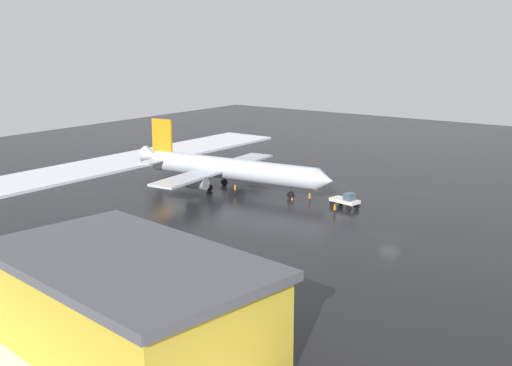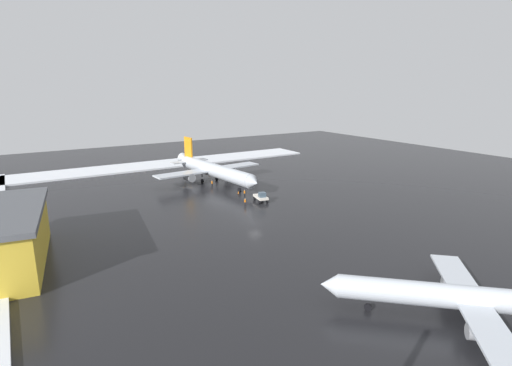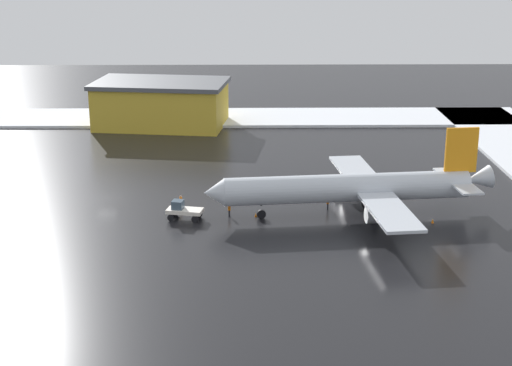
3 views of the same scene
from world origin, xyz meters
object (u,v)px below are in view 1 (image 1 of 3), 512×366
(ground_crew_mid_apron, at_px, (310,198))
(ground_crew_beside_wing, at_px, (235,189))
(pushback_tug, at_px, (346,200))
(traffic_cone_mid_line, at_px, (198,178))
(cargo_hangar, at_px, (128,306))
(ground_crew_by_nose_gear, at_px, (335,209))
(traffic_cone_near_nose, at_px, (292,198))
(airplane_distant_tail, at_px, (228,168))

(ground_crew_mid_apron, xyz_separation_m, ground_crew_beside_wing, (-13.22, -2.42, 0.00))
(pushback_tug, relative_size, traffic_cone_mid_line, 8.99)
(cargo_hangar, bearing_deg, ground_crew_mid_apron, 113.23)
(pushback_tug, bearing_deg, ground_crew_by_nose_gear, -70.62)
(cargo_hangar, xyz_separation_m, traffic_cone_near_nose, (-17.56, 51.85, -4.17))
(cargo_hangar, height_order, traffic_cone_mid_line, cargo_hangar)
(pushback_tug, distance_m, ground_crew_mid_apron, 6.09)
(ground_crew_beside_wing, height_order, cargo_hangar, cargo_hangar)
(ground_crew_by_nose_gear, xyz_separation_m, ground_crew_beside_wing, (-19.88, 1.32, 0.00))
(ground_crew_beside_wing, xyz_separation_m, traffic_cone_near_nose, (9.73, 2.66, -0.70))
(ground_crew_mid_apron, bearing_deg, traffic_cone_mid_line, 148.72)
(airplane_distant_tail, relative_size, ground_crew_mid_apron, 22.54)
(ground_crew_by_nose_gear, bearing_deg, cargo_hangar, 174.98)
(ground_crew_by_nose_gear, xyz_separation_m, cargo_hangar, (7.42, -47.86, 3.47))
(pushback_tug, bearing_deg, airplane_distant_tail, -165.13)
(airplane_distant_tail, height_order, pushback_tug, airplane_distant_tail)
(traffic_cone_mid_line, bearing_deg, ground_crew_beside_wing, -22.25)
(ground_crew_by_nose_gear, height_order, traffic_cone_near_nose, ground_crew_by_nose_gear)
(ground_crew_mid_apron, xyz_separation_m, traffic_cone_mid_line, (-26.19, 2.89, -0.70))
(ground_crew_mid_apron, xyz_separation_m, traffic_cone_near_nose, (-3.49, 0.24, -0.70))
(pushback_tug, xyz_separation_m, traffic_cone_near_nose, (-9.49, -0.72, -1.01))
(cargo_hangar, bearing_deg, traffic_cone_mid_line, 134.44)
(pushback_tug, height_order, ground_crew_beside_wing, pushback_tug)
(airplane_distant_tail, xyz_separation_m, ground_crew_mid_apron, (16.40, 0.35, -2.81))
(pushback_tug, height_order, cargo_hangar, cargo_hangar)
(ground_crew_by_nose_gear, distance_m, traffic_cone_near_nose, 10.92)
(pushback_tug, distance_m, traffic_cone_mid_line, 32.27)
(traffic_cone_near_nose, xyz_separation_m, traffic_cone_mid_line, (-22.71, 2.65, 0.00))
(ground_crew_beside_wing, bearing_deg, traffic_cone_near_nose, -174.41)
(ground_crew_beside_wing, bearing_deg, cargo_hangar, 109.31)
(ground_crew_mid_apron, relative_size, ground_crew_beside_wing, 1.00)
(ground_crew_mid_apron, bearing_deg, ground_crew_beside_wing, 165.39)
(airplane_distant_tail, height_order, ground_crew_by_nose_gear, airplane_distant_tail)
(ground_crew_mid_apron, relative_size, cargo_hangar, 0.06)
(ground_crew_mid_apron, bearing_deg, airplane_distant_tail, 156.25)
(ground_crew_beside_wing, height_order, traffic_cone_mid_line, ground_crew_beside_wing)
(ground_crew_beside_wing, distance_m, traffic_cone_near_nose, 10.11)
(cargo_hangar, relative_size, traffic_cone_near_nose, 48.80)
(pushback_tug, bearing_deg, traffic_cone_mid_line, -171.92)
(airplane_distant_tail, relative_size, pushback_tug, 7.79)
(airplane_distant_tail, distance_m, ground_crew_by_nose_gear, 23.47)
(cargo_hangar, distance_m, traffic_cone_mid_line, 67.89)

